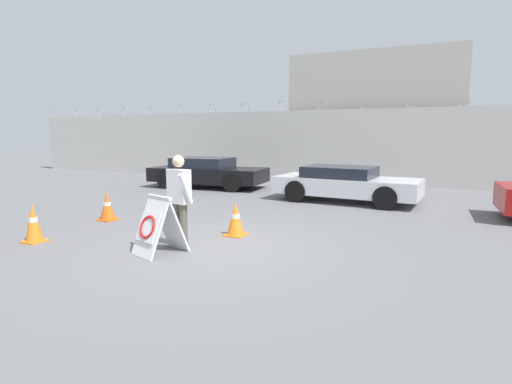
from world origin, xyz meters
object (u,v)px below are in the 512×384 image
(security_guard, at_px, (179,196))
(parked_car_front_coupe, at_px, (207,172))
(parked_car_rear_sedan, at_px, (345,183))
(traffic_cone_near, at_px, (235,219))
(traffic_cone_mid, at_px, (33,223))
(barricade_sign, at_px, (157,225))
(traffic_cone_far, at_px, (107,206))

(security_guard, xyz_separation_m, parked_car_front_coupe, (-4.00, 7.57, -0.34))
(parked_car_front_coupe, bearing_deg, security_guard, -66.46)
(parked_car_rear_sedan, bearing_deg, traffic_cone_near, -98.07)
(traffic_cone_near, distance_m, traffic_cone_mid, 3.99)
(barricade_sign, distance_m, security_guard, 0.72)
(parked_car_front_coupe, bearing_deg, barricade_sign, -68.59)
(traffic_cone_near, distance_m, parked_car_front_coupe, 7.87)
(barricade_sign, distance_m, traffic_cone_far, 3.43)
(barricade_sign, height_order, traffic_cone_mid, barricade_sign)
(security_guard, bearing_deg, parked_car_rear_sedan, 83.98)
(security_guard, distance_m, parked_car_rear_sedan, 6.67)
(security_guard, bearing_deg, traffic_cone_near, 73.20)
(traffic_cone_near, height_order, parked_car_front_coupe, parked_car_front_coupe)
(barricade_sign, relative_size, traffic_cone_near, 1.46)
(barricade_sign, relative_size, traffic_cone_far, 1.48)
(traffic_cone_mid, distance_m, parked_car_rear_sedan, 8.67)
(security_guard, xyz_separation_m, traffic_cone_far, (-3.02, 1.21, -0.62))
(barricade_sign, relative_size, parked_car_front_coupe, 0.22)
(traffic_cone_near, bearing_deg, parked_car_rear_sedan, 77.25)
(traffic_cone_near, height_order, parked_car_rear_sedan, parked_car_rear_sedan)
(traffic_cone_far, relative_size, parked_car_rear_sedan, 0.16)
(traffic_cone_near, height_order, traffic_cone_mid, traffic_cone_mid)
(traffic_cone_mid, relative_size, parked_car_front_coupe, 0.17)
(security_guard, relative_size, traffic_cone_near, 2.42)
(traffic_cone_far, distance_m, parked_car_front_coupe, 6.44)
(barricade_sign, bearing_deg, traffic_cone_far, 167.56)
(traffic_cone_mid, distance_m, traffic_cone_far, 2.16)
(traffic_cone_near, xyz_separation_m, traffic_cone_mid, (-3.39, -2.11, 0.03))
(barricade_sign, bearing_deg, traffic_cone_near, 87.65)
(barricade_sign, height_order, traffic_cone_near, barricade_sign)
(traffic_cone_far, height_order, parked_car_rear_sedan, parked_car_rear_sedan)
(traffic_cone_near, bearing_deg, security_guard, -116.14)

